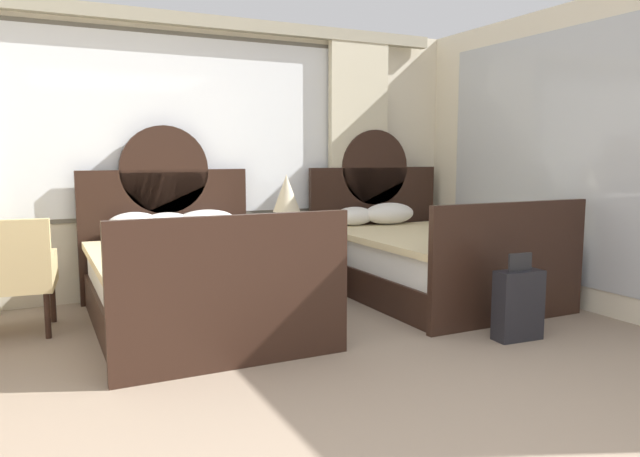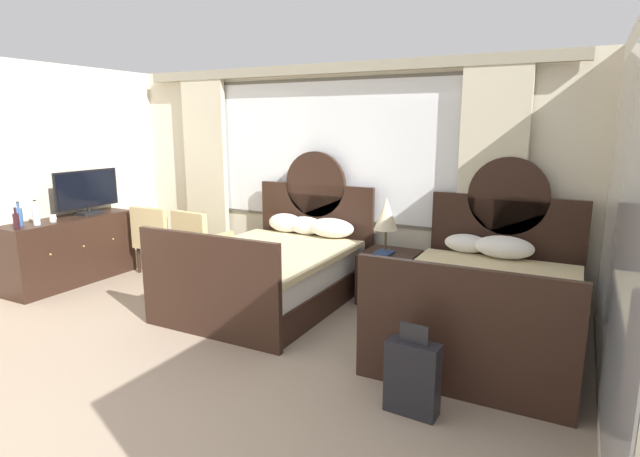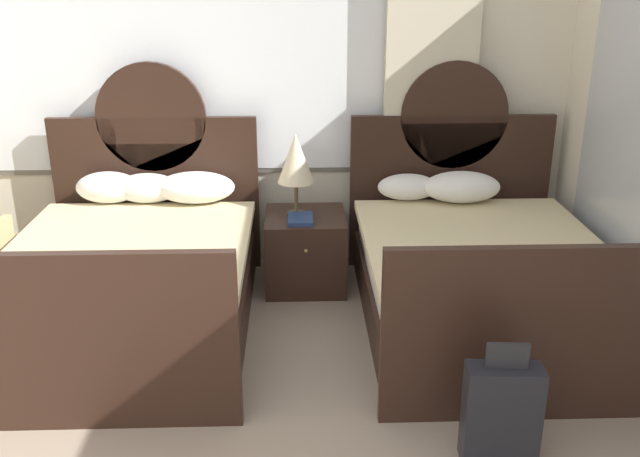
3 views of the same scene
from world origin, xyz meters
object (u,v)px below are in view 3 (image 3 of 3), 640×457
(bed_near_window, at_px, (134,276))
(bed_near_mirror, at_px, (477,273))
(nightstand_between_beds, at_px, (305,250))
(table_lamp_on_nightstand, at_px, (296,159))
(suitcase_on_floor, at_px, (501,414))
(book_on_nightstand, at_px, (300,219))

(bed_near_window, xyz_separation_m, bed_near_mirror, (2.30, -0.01, -0.01))
(bed_near_window, bearing_deg, nightstand_between_beds, 27.98)
(nightstand_between_beds, relative_size, table_lamp_on_nightstand, 1.00)
(suitcase_on_floor, bearing_deg, nightstand_between_beds, 113.71)
(table_lamp_on_nightstand, relative_size, book_on_nightstand, 2.36)
(bed_near_window, height_order, suitcase_on_floor, bed_near_window)
(bed_near_mirror, bearing_deg, nightstand_between_beds, 151.48)
(book_on_nightstand, bearing_deg, table_lamp_on_nightstand, 102.35)
(table_lamp_on_nightstand, distance_m, book_on_nightstand, 0.43)
(bed_near_window, relative_size, table_lamp_on_nightstand, 3.55)
(bed_near_window, xyz_separation_m, book_on_nightstand, (1.11, 0.49, 0.21))
(table_lamp_on_nightstand, bearing_deg, suitcase_on_floor, -64.95)
(bed_near_window, xyz_separation_m, table_lamp_on_nightstand, (1.08, 0.62, 0.62))
(nightstand_between_beds, distance_m, table_lamp_on_nightstand, 0.71)
(nightstand_between_beds, relative_size, suitcase_on_floor, 0.95)
(nightstand_between_beds, bearing_deg, bed_near_mirror, -28.52)
(bed_near_mirror, height_order, table_lamp_on_nightstand, bed_near_mirror)
(bed_near_mirror, bearing_deg, book_on_nightstand, 156.89)
(table_lamp_on_nightstand, xyz_separation_m, book_on_nightstand, (0.03, -0.13, -0.41))
(bed_near_mirror, distance_m, suitcase_on_floor, 1.48)
(bed_near_window, relative_size, suitcase_on_floor, 3.35)
(bed_near_mirror, height_order, suitcase_on_floor, bed_near_mirror)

